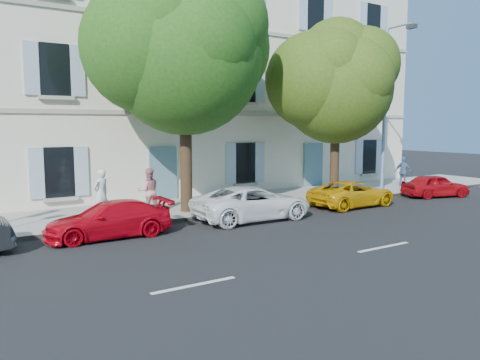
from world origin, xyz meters
TOP-DOWN VIEW (x-y plane):
  - ground at (0.00, 0.00)m, footprint 90.00×90.00m
  - sidewalk at (0.00, 4.45)m, footprint 36.00×4.50m
  - kerb at (0.00, 2.28)m, footprint 36.00×0.16m
  - building at (0.00, 10.20)m, footprint 28.00×7.00m
  - car_red_coupe at (-6.25, 1.34)m, footprint 3.89×1.65m
  - car_white_coupe at (-1.00, 1.22)m, footprint 4.52×2.14m
  - car_yellow_supercar at (4.20, 1.34)m, footprint 4.04×1.93m
  - car_red_hatchback at (9.56, 1.12)m, footprint 3.51×2.16m
  - tree_left at (-2.61, 3.41)m, footprint 5.83×5.83m
  - tree_right at (4.68, 2.96)m, footprint 5.03×5.03m
  - street_lamp at (7.57, 2.52)m, footprint 0.27×1.68m
  - pedestrian_a at (-5.80, 3.71)m, footprint 0.76×0.67m
  - pedestrian_b at (-4.01, 3.76)m, footprint 0.90×0.75m
  - pedestrian_c at (10.45, 3.70)m, footprint 0.58×1.02m

SIDE VIEW (x-z plane):
  - ground at x=0.00m, z-range 0.00..0.00m
  - sidewalk at x=0.00m, z-range 0.00..0.15m
  - kerb at x=0.00m, z-range 0.00..0.16m
  - car_yellow_supercar at x=4.20m, z-range 0.00..1.11m
  - car_red_hatchback at x=9.56m, z-range 0.00..1.12m
  - car_red_coupe at x=-6.25m, z-range 0.00..1.12m
  - car_white_coupe at x=-1.00m, z-range 0.00..1.25m
  - pedestrian_c at x=10.45m, z-range 0.15..1.78m
  - pedestrian_b at x=-4.01m, z-range 0.15..1.85m
  - pedestrian_a at x=-5.80m, z-range 0.15..1.91m
  - street_lamp at x=7.57m, z-range 0.67..8.56m
  - tree_right at x=4.68m, z-range 1.25..9.00m
  - tree_left at x=-2.61m, z-range 1.45..10.49m
  - building at x=0.00m, z-range 0.00..12.00m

